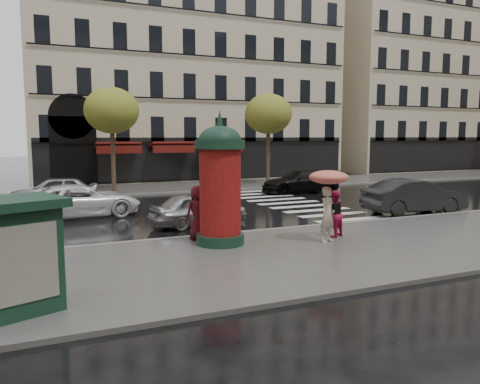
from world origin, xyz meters
name	(u,v)px	position (x,y,z in m)	size (l,w,h in m)	color
ground	(272,254)	(0.00, 0.00, 0.00)	(160.00, 160.00, 0.00)	black
near_sidewalk	(280,256)	(0.00, -0.50, 0.06)	(90.00, 7.00, 0.12)	#474744
far_sidewalk	(142,189)	(0.00, 19.00, 0.06)	(90.00, 6.00, 0.12)	#474744
near_kerb	(234,234)	(0.00, 3.00, 0.07)	(90.00, 0.25, 0.14)	slate
far_kerb	(152,194)	(0.00, 16.00, 0.07)	(90.00, 0.25, 0.14)	slate
zebra_crossing	(289,203)	(6.00, 9.60, 0.01)	(3.60, 11.75, 0.01)	silver
bldg_far_corner	(180,51)	(6.00, 30.00, 11.31)	(26.00, 14.00, 22.90)	#B7A88C
bldg_far_right	(415,69)	(34.00, 30.00, 11.31)	(24.00, 14.00, 22.90)	#B7A88C
tree_far_left	(112,111)	(-2.00, 18.00, 5.17)	(3.40, 3.40, 6.64)	#38281C
tree_far_right	(268,114)	(9.00, 18.00, 5.17)	(3.40, 3.40, 6.64)	#38281C
woman_umbrella	(328,193)	(2.20, 0.30, 1.74)	(1.28, 1.28, 2.46)	beige
woman_red	(334,214)	(2.87, 0.94, 0.92)	(0.78, 0.61, 1.61)	#BB174C
man_burgundy	(198,213)	(-1.57, 2.40, 1.04)	(0.90, 0.58, 1.84)	#450D11
morris_column	(220,181)	(-1.12, 1.50, 2.17)	(1.59, 1.59, 4.29)	#133122
traffic_light	(216,171)	(-0.80, 2.73, 2.39)	(0.28, 0.37, 3.74)	black
newsstand	(11,254)	(-7.03, -2.36, 1.29)	(2.32, 2.15, 2.27)	#133122
car_silver	(199,209)	(-0.56, 5.35, 0.68)	(1.60, 3.97, 1.35)	#B4B4B9
car_darkgrey	(414,196)	(9.65, 4.20, 0.80)	(1.70, 4.86, 1.60)	black
car_white	(80,201)	(-4.77, 9.34, 0.73)	(2.42, 5.26, 1.46)	white
car_black	(300,181)	(8.90, 13.26, 0.73)	(2.05, 5.04, 1.46)	black
car_far_silver	(55,190)	(-5.64, 14.04, 0.74)	(1.76, 4.37, 1.49)	#A7A7AC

